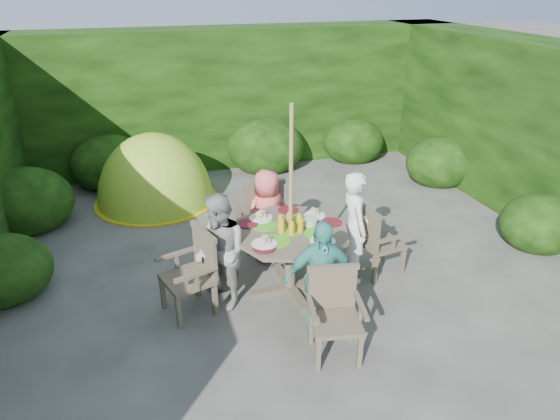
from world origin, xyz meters
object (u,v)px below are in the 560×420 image
object	(u,v)px
parasol_pole	(291,204)
child_left	(221,253)
child_right	(354,227)
garden_chair_front	(334,312)
garden_chair_back	(260,212)
dome_tent	(157,201)
child_front	(320,279)
patio_table	(291,240)
garden_chair_right	(376,239)
child_back	(267,215)
garden_chair_left	(193,271)

from	to	relation	value
parasol_pole	child_left	size ratio (longest dim) A/B	1.68
parasol_pole	child_right	xyz separation A→B (m)	(0.80, 0.05, -0.42)
parasol_pole	garden_chair_front	size ratio (longest dim) A/B	2.60
garden_chair_back	dome_tent	distance (m)	2.37
child_right	garden_chair_back	bearing A→B (deg)	43.47
child_front	dome_tent	xyz separation A→B (m)	(-1.36, 3.84, -0.63)
parasol_pole	child_front	xyz separation A→B (m)	(0.05, -0.80, -0.47)
patio_table	dome_tent	xyz separation A→B (m)	(-1.31, 3.04, -0.66)
garden_chair_front	dome_tent	world-z (taller)	dome_tent
child_left	dome_tent	distance (m)	3.20
garden_chair_right	child_right	xyz separation A→B (m)	(-0.30, -0.01, 0.21)
garden_chair_right	dome_tent	world-z (taller)	dome_tent
garden_chair_back	garden_chair_front	xyz separation A→B (m)	(0.15, -2.20, -0.06)
garden_chair_back	child_back	xyz separation A→B (m)	(0.01, -0.29, 0.09)
garden_chair_back	child_front	bearing A→B (deg)	86.58
parasol_pole	garden_chair_right	world-z (taller)	parasol_pole
parasol_pole	garden_chair_left	distance (m)	1.26
patio_table	garden_chair_left	size ratio (longest dim) A/B	1.59
garden_chair_right	garden_chair_front	bearing A→B (deg)	130.30
child_right	garden_chair_right	bearing A→B (deg)	-83.82
garden_chair_right	garden_chair_left	world-z (taller)	garden_chair_left
parasol_pole	garden_chair_right	bearing A→B (deg)	3.19
child_right	child_front	distance (m)	1.13
child_back	child_left	bearing A→B (deg)	35.13
garden_chair_left	child_front	bearing A→B (deg)	39.01
garden_chair_front	child_left	world-z (taller)	child_left
garden_chair_left	garden_chair_right	bearing A→B (deg)	74.96
garden_chair_right	garden_chair_back	xyz separation A→B (m)	(-1.16, 1.03, 0.04)
garden_chair_left	child_back	bearing A→B (deg)	110.94
child_left	child_front	distance (m)	1.13
garden_chair_back	dome_tent	bearing A→B (deg)	-64.20
patio_table	child_left	world-z (taller)	child_left
garden_chair_back	garden_chair_left	bearing A→B (deg)	40.90
parasol_pole	garden_chair_back	distance (m)	1.24
garden_chair_back	garden_chair_front	size ratio (longest dim) A/B	1.13
garden_chair_front	child_front	bearing A→B (deg)	107.51
garden_chair_left	child_left	xyz separation A→B (m)	(0.30, -0.00, 0.17)
patio_table	dome_tent	bearing A→B (deg)	113.38
garden_chair_right	garden_chair_back	distance (m)	1.56
patio_table	child_right	bearing A→B (deg)	3.48
child_right	child_left	size ratio (longest dim) A/B	1.04
garden_chair_right	child_back	distance (m)	1.37
garden_chair_front	dome_tent	xyz separation A→B (m)	(-1.40, 4.14, -0.45)
garden_chair_front	child_back	xyz separation A→B (m)	(-0.14, 1.90, 0.15)
parasol_pole	child_right	world-z (taller)	parasol_pole
child_back	child_front	bearing A→B (deg)	80.13
garden_chair_left	patio_table	bearing A→B (deg)	74.68
child_right	child_left	xyz separation A→B (m)	(-1.60, -0.10, -0.02)
child_left	garden_chair_right	bearing A→B (deg)	77.63
patio_table	child_front	bearing A→B (deg)	-86.78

